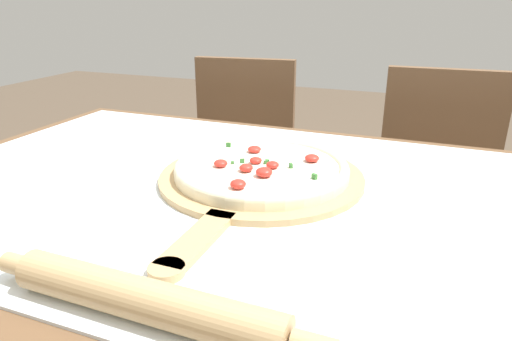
% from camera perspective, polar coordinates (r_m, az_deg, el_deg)
% --- Properties ---
extents(dining_table, '(1.48, 0.91, 0.77)m').
position_cam_1_polar(dining_table, '(0.89, 0.83, -9.30)').
color(dining_table, brown).
rests_on(dining_table, ground_plane).
extents(towel_cloth, '(1.40, 0.83, 0.00)m').
position_cam_1_polar(towel_cloth, '(0.84, 0.86, -3.01)').
color(towel_cloth, silver).
rests_on(towel_cloth, dining_table).
extents(pizza_peel, '(0.40, 0.58, 0.01)m').
position_cam_1_polar(pizza_peel, '(0.88, 0.30, -1.17)').
color(pizza_peel, tan).
rests_on(pizza_peel, towel_cloth).
extents(pizza, '(0.34, 0.34, 0.04)m').
position_cam_1_polar(pizza, '(0.89, 0.70, 0.34)').
color(pizza, beige).
rests_on(pizza, pizza_peel).
extents(rolling_pin, '(0.42, 0.05, 0.05)m').
position_cam_1_polar(rolling_pin, '(0.54, -13.38, -15.56)').
color(rolling_pin, tan).
rests_on(rolling_pin, towel_cloth).
extents(chair_left, '(0.44, 0.44, 0.90)m').
position_cam_1_polar(chair_left, '(1.73, -2.15, 0.98)').
color(chair_left, brown).
rests_on(chair_left, ground_plane).
extents(chair_right, '(0.42, 0.42, 0.90)m').
position_cam_1_polar(chair_right, '(1.60, 21.45, -2.22)').
color(chair_right, brown).
rests_on(chair_right, ground_plane).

